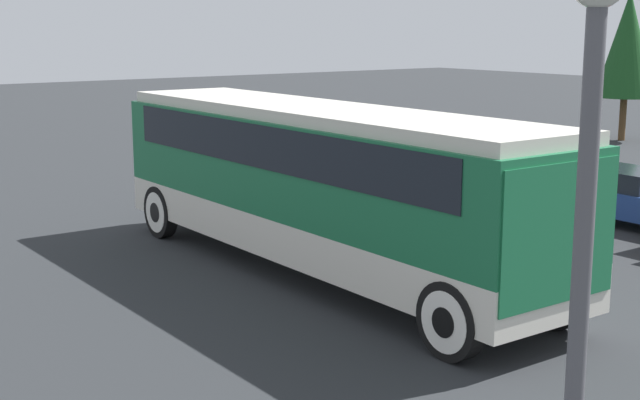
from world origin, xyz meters
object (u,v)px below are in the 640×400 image
object	(u,v)px
parked_car_far	(422,173)
tour_bus	(323,175)
parked_car_near	(618,194)
lamp_post	(587,182)

from	to	relation	value
parked_car_far	tour_bus	bearing A→B (deg)	-56.07
tour_bus	parked_car_near	bearing A→B (deg)	87.39
tour_bus	lamp_post	xyz separation A→B (m)	(8.97, -3.98, 1.55)
tour_bus	parked_car_near	xyz separation A→B (m)	(0.39, 8.62, -1.28)
tour_bus	parked_car_far	xyz separation A→B (m)	(-4.46, 6.63, -1.21)
parked_car_far	lamp_post	distance (m)	17.33
tour_bus	parked_car_near	distance (m)	8.73
parked_car_near	lamp_post	distance (m)	15.50
parked_car_near	lamp_post	world-z (taller)	lamp_post
tour_bus	parked_car_far	bearing A→B (deg)	123.93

